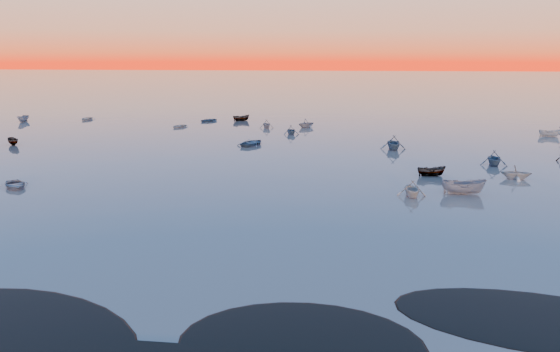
# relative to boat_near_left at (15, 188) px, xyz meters

# --- Properties ---
(ground) EXTENTS (600.00, 600.00, 0.00)m
(ground) POSITION_rel_boat_near_left_xyz_m (26.15, 76.00, 0.00)
(ground) COLOR slate
(ground) RESTS_ON ground
(mud_lobes) EXTENTS (140.00, 6.00, 0.07)m
(mud_lobes) POSITION_rel_boat_near_left_xyz_m (26.15, -25.00, 0.01)
(mud_lobes) COLOR black
(mud_lobes) RESTS_ON ground
(moored_fleet) EXTENTS (124.00, 58.00, 1.20)m
(moored_fleet) POSITION_rel_boat_near_left_xyz_m (26.15, 29.00, 0.00)
(moored_fleet) COLOR silver
(moored_fleet) RESTS_ON ground
(boat_near_left) EXTENTS (4.01, 3.74, 0.97)m
(boat_near_left) POSITION_rel_boat_near_left_xyz_m (0.00, 0.00, 0.00)
(boat_near_left) COLOR slate
(boat_near_left) RESTS_ON ground
(boat_near_center) EXTENTS (1.78, 4.17, 1.44)m
(boat_near_center) POSITION_rel_boat_near_left_xyz_m (43.64, 2.83, 0.00)
(boat_near_center) COLOR slate
(boat_near_center) RESTS_ON ground
(boat_near_right) EXTENTS (3.60, 1.93, 1.21)m
(boat_near_right) POSITION_rel_boat_near_left_xyz_m (38.73, 1.37, 0.00)
(boat_near_right) COLOR silver
(boat_near_right) RESTS_ON ground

